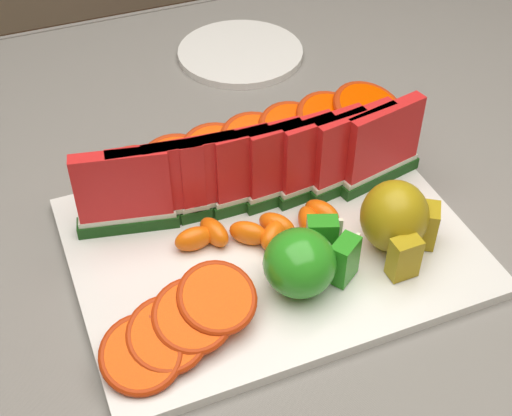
% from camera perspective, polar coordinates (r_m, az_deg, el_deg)
% --- Properties ---
extents(table, '(1.40, 0.90, 0.75)m').
position_cam_1_polar(table, '(0.83, -6.59, -8.11)').
color(table, '#4A261A').
rests_on(table, ground).
extents(tablecloth, '(1.53, 1.03, 0.20)m').
position_cam_1_polar(tablecloth, '(0.78, -6.95, -5.19)').
color(tablecloth, gray).
rests_on(tablecloth, table).
extents(platter, '(0.40, 0.30, 0.01)m').
position_cam_1_polar(platter, '(0.74, 1.18, -3.00)').
color(platter, silver).
rests_on(platter, tablecloth).
extents(apple_cluster, '(0.10, 0.08, 0.06)m').
position_cam_1_polar(apple_cluster, '(0.67, 3.99, -4.20)').
color(apple_cluster, '#267B08').
rests_on(apple_cluster, platter).
extents(pear_cluster, '(0.09, 0.09, 0.08)m').
position_cam_1_polar(pear_cluster, '(0.72, 11.21, -0.89)').
color(pear_cluster, '#B7990D').
rests_on(pear_cluster, platter).
extents(side_plate, '(0.23, 0.23, 0.01)m').
position_cam_1_polar(side_plate, '(1.05, -1.26, 12.31)').
color(side_plate, silver).
rests_on(side_plate, tablecloth).
extents(watermelon_row, '(0.39, 0.07, 0.10)m').
position_cam_1_polar(watermelon_row, '(0.75, 0.17, 3.07)').
color(watermelon_row, '#0D370E').
rests_on(watermelon_row, platter).
extents(orange_fan_front, '(0.16, 0.11, 0.05)m').
position_cam_1_polar(orange_fan_front, '(0.64, -6.09, -9.31)').
color(orange_fan_front, '#F72800').
rests_on(orange_fan_front, platter).
extents(orange_fan_back, '(0.39, 0.12, 0.05)m').
position_cam_1_polar(orange_fan_back, '(0.82, 0.13, 5.33)').
color(orange_fan_back, '#F72800').
rests_on(orange_fan_back, platter).
extents(tangerine_segments, '(0.18, 0.07, 0.03)m').
position_cam_1_polar(tangerine_segments, '(0.73, 0.57, -1.63)').
color(tangerine_segments, orange).
rests_on(tangerine_segments, platter).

